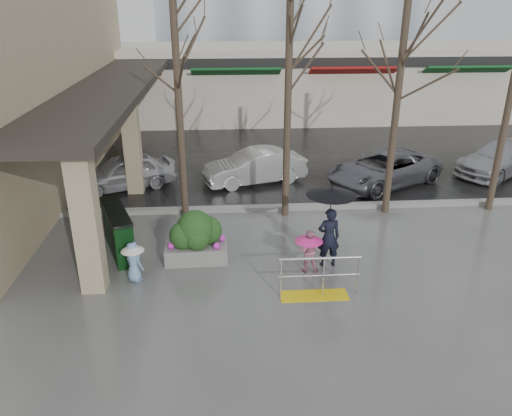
{
  "coord_description": "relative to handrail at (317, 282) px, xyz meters",
  "views": [
    {
      "loc": [
        -0.74,
        -11.09,
        6.48
      ],
      "look_at": [
        0.09,
        1.13,
        1.3
      ],
      "focal_mm": 35.0,
      "sensor_mm": 36.0,
      "label": 1
    }
  ],
  "objects": [
    {
      "name": "curb",
      "position": [
        -1.36,
        5.2,
        -0.3
      ],
      "size": [
        120.0,
        0.3,
        0.15
      ],
      "primitive_type": "cube",
      "color": "gray",
      "rests_on": "ground"
    },
    {
      "name": "child_pink",
      "position": [
        -0.02,
        1.18,
        0.29
      ],
      "size": [
        0.71,
        0.71,
        1.14
      ],
      "rotation": [
        0.0,
        0.0,
        2.97
      ],
      "color": "#CA7B99",
      "rests_on": "ground"
    },
    {
      "name": "pillar_front",
      "position": [
        -5.26,
        0.7,
        1.37
      ],
      "size": [
        0.55,
        0.55,
        3.5
      ],
      "primitive_type": "cube",
      "color": "tan",
      "rests_on": "ground"
    },
    {
      "name": "canopy_slab",
      "position": [
        -6.16,
        9.2,
        3.25
      ],
      "size": [
        2.8,
        18.0,
        0.25
      ],
      "primitive_type": "cube",
      "color": "#2D2823",
      "rests_on": "pillar_front"
    },
    {
      "name": "pillar_back",
      "position": [
        -5.26,
        7.2,
        1.37
      ],
      "size": [
        0.55,
        0.55,
        3.5
      ],
      "primitive_type": "cube",
      "color": "tan",
      "rests_on": "ground"
    },
    {
      "name": "woman",
      "position": [
        0.54,
        1.44,
        0.99
      ],
      "size": [
        1.27,
        1.27,
        2.2
      ],
      "rotation": [
        0.0,
        0.0,
        3.22
      ],
      "color": "black",
      "rests_on": "ground"
    },
    {
      "name": "planter",
      "position": [
        -2.88,
        1.95,
        0.3
      ],
      "size": [
        1.64,
        0.96,
        1.42
      ],
      "rotation": [
        0.0,
        0.0,
        0.02
      ],
      "color": "gray",
      "rests_on": "ground"
    },
    {
      "name": "car_b",
      "position": [
        -0.94,
        7.89,
        0.25
      ],
      "size": [
        4.05,
        2.39,
        1.26
      ],
      "primitive_type": "imported",
      "rotation": [
        0.0,
        0.0,
        -1.28
      ],
      "color": "silver",
      "rests_on": "ground"
    },
    {
      "name": "street_asphalt",
      "position": [
        -1.36,
        23.2,
        -0.37
      ],
      "size": [
        120.0,
        36.0,
        0.01
      ],
      "primitive_type": "cube",
      "color": "black",
      "rests_on": "ground"
    },
    {
      "name": "handrail",
      "position": [
        0.0,
        0.0,
        0.0
      ],
      "size": [
        1.9,
        0.5,
        1.03
      ],
      "color": "yellow",
      "rests_on": "ground"
    },
    {
      "name": "storefront_row",
      "position": [
        0.64,
        19.17,
        1.64
      ],
      "size": [
        34.0,
        6.74,
        4.0
      ],
      "color": "beige",
      "rests_on": "ground"
    },
    {
      "name": "child_blue",
      "position": [
        -4.36,
        1.0,
        0.24
      ],
      "size": [
        0.6,
        0.58,
        1.05
      ],
      "rotation": [
        0.0,
        0.0,
        2.46
      ],
      "color": "#77A2D5",
      "rests_on": "ground"
    },
    {
      "name": "car_a",
      "position": [
        -5.74,
        7.62,
        0.25
      ],
      "size": [
        3.98,
        2.85,
        1.26
      ],
      "primitive_type": "imported",
      "rotation": [
        0.0,
        0.0,
        -1.16
      ],
      "color": "#BABABF",
      "rests_on": "ground"
    },
    {
      "name": "ground",
      "position": [
        -1.36,
        1.2,
        -0.38
      ],
      "size": [
        120.0,
        120.0,
        0.0
      ],
      "primitive_type": "plane",
      "color": "#51514F",
      "rests_on": "ground"
    },
    {
      "name": "news_boxes",
      "position": [
        -5.03,
        2.58,
        0.25
      ],
      "size": [
        1.26,
        2.28,
        1.25
      ],
      "rotation": [
        0.0,
        0.0,
        0.36
      ],
      "color": "black",
      "rests_on": "ground"
    },
    {
      "name": "tree_midwest",
      "position": [
        -0.16,
        4.8,
        4.86
      ],
      "size": [
        3.2,
        3.2,
        7.0
      ],
      "color": "#382B21",
      "rests_on": "ground"
    },
    {
      "name": "car_c",
      "position": [
        3.82,
        7.33,
        0.25
      ],
      "size": [
        4.98,
        4.02,
        1.26
      ],
      "primitive_type": "imported",
      "rotation": [
        0.0,
        0.0,
        -1.07
      ],
      "color": "slate",
      "rests_on": "ground"
    },
    {
      "name": "car_d",
      "position": [
        8.88,
        8.33,
        0.25
      ],
      "size": [
        4.65,
        3.68,
        1.26
      ],
      "primitive_type": "imported",
      "rotation": [
        0.0,
        0.0,
        -1.05
      ],
      "color": "#A2A2A7",
      "rests_on": "ground"
    },
    {
      "name": "tree_west",
      "position": [
        -3.36,
        4.8,
        4.71
      ],
      "size": [
        3.2,
        3.2,
        6.8
      ],
      "color": "#382B21",
      "rests_on": "ground"
    },
    {
      "name": "tree_mideast",
      "position": [
        3.14,
        4.8,
        4.48
      ],
      "size": [
        3.2,
        3.2,
        6.5
      ],
      "color": "#382B21",
      "rests_on": "ground"
    }
  ]
}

